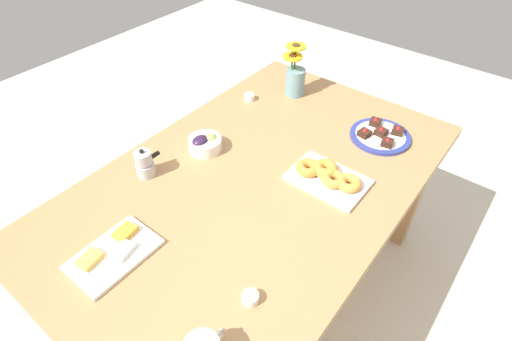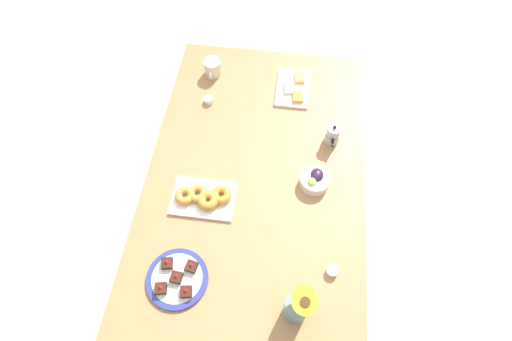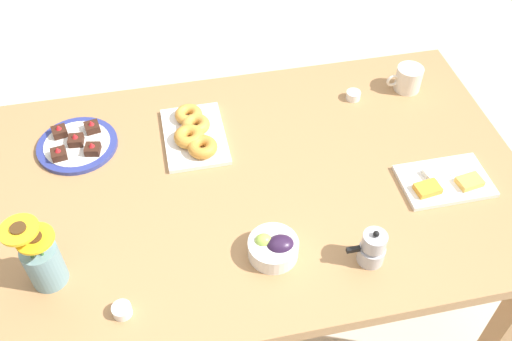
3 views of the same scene
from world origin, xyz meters
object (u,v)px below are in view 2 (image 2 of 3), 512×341
object	(u,v)px
grape_bowl	(315,180)
moka_pot	(333,135)
jam_cup_honey	(209,100)
flower_vase	(297,308)
cheese_platter	(293,88)
jam_cup_berry	(332,271)
dining_table	(256,184)
croissant_platter	(204,197)
coffee_mug	(213,67)
dessert_plate	(177,278)

from	to	relation	value
grape_bowl	moka_pot	distance (m)	0.25
jam_cup_honey	grape_bowl	bearing A→B (deg)	54.07
flower_vase	moka_pot	distance (m)	0.82
cheese_platter	jam_cup_berry	distance (m)	0.97
dining_table	moka_pot	xyz separation A→B (m)	(-0.23, 0.34, 0.13)
moka_pot	dining_table	bearing A→B (deg)	-55.16
croissant_platter	moka_pot	bearing A→B (deg)	125.25
cheese_platter	jam_cup_honey	world-z (taller)	cheese_platter
croissant_platter	grape_bowl	bearing A→B (deg)	106.80
cheese_platter	dining_table	bearing A→B (deg)	-13.46
coffee_mug	grape_bowl	distance (m)	0.83
coffee_mug	croissant_platter	distance (m)	0.75
dessert_plate	flower_vase	xyz separation A→B (m)	(0.07, 0.48, 0.07)
croissant_platter	coffee_mug	bearing A→B (deg)	-172.69
coffee_mug	jam_cup_honey	size ratio (longest dim) A/B	2.58
croissant_platter	flower_vase	world-z (taller)	flower_vase
jam_cup_berry	dessert_plate	bearing A→B (deg)	-79.90
cheese_platter	dessert_plate	bearing A→B (deg)	-19.76
croissant_platter	jam_cup_honey	distance (m)	0.56
cheese_platter	flower_vase	xyz separation A→B (m)	(1.12, 0.10, 0.07)
grape_bowl	croissant_platter	bearing A→B (deg)	-73.20
grape_bowl	jam_cup_honey	distance (m)	0.69
dining_table	croissant_platter	distance (m)	0.28
grape_bowl	croissant_platter	distance (m)	0.50
coffee_mug	cheese_platter	size ratio (longest dim) A/B	0.48
dining_table	grape_bowl	world-z (taller)	grape_bowl
dining_table	flower_vase	xyz separation A→B (m)	(0.58, 0.23, 0.17)
dessert_plate	moka_pot	distance (m)	0.95
cheese_platter	jam_cup_berry	world-z (taller)	cheese_platter
cheese_platter	moka_pot	size ratio (longest dim) A/B	2.18
cheese_platter	jam_cup_honey	distance (m)	0.45
jam_cup_honey	flower_vase	size ratio (longest dim) A/B	0.20
jam_cup_honey	dessert_plate	xyz separation A→B (m)	(0.91, 0.05, -0.00)
moka_pot	flower_vase	bearing A→B (deg)	-7.64
coffee_mug	moka_pot	distance (m)	0.74
dining_table	grape_bowl	bearing A→B (deg)	88.10
grape_bowl	moka_pot	size ratio (longest dim) A/B	1.12
cheese_platter	moka_pot	world-z (taller)	moka_pot
coffee_mug	flower_vase	size ratio (longest dim) A/B	0.52
dining_table	jam_cup_honey	size ratio (longest dim) A/B	33.33
jam_cup_honey	moka_pot	bearing A→B (deg)	75.35
dining_table	jam_cup_honey	xyz separation A→B (m)	(-0.40, -0.29, 0.10)
flower_vase	moka_pot	bearing A→B (deg)	172.36
dessert_plate	jam_cup_honey	bearing A→B (deg)	-177.17
grape_bowl	flower_vase	size ratio (longest dim) A/B	0.55
coffee_mug	jam_cup_honey	distance (m)	0.20
cheese_platter	flower_vase	distance (m)	1.12
croissant_platter	jam_cup_honey	size ratio (longest dim) A/B	5.83
jam_cup_honey	jam_cup_berry	world-z (taller)	same
cheese_platter	dessert_plate	size ratio (longest dim) A/B	1.05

